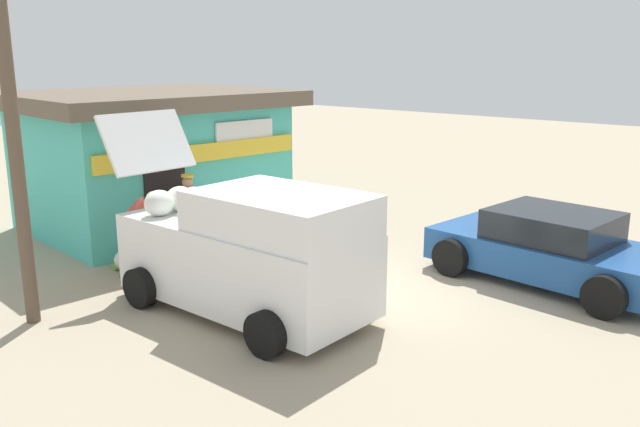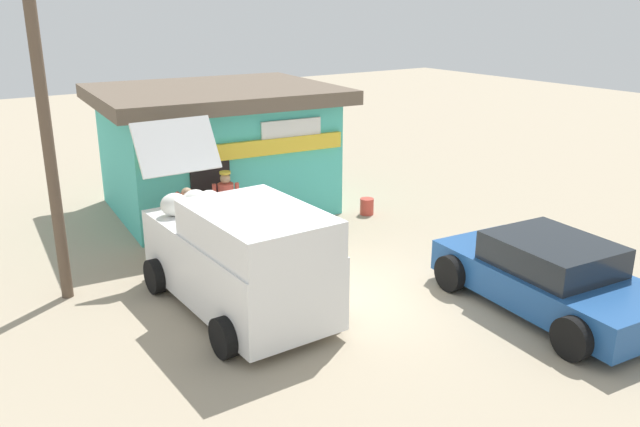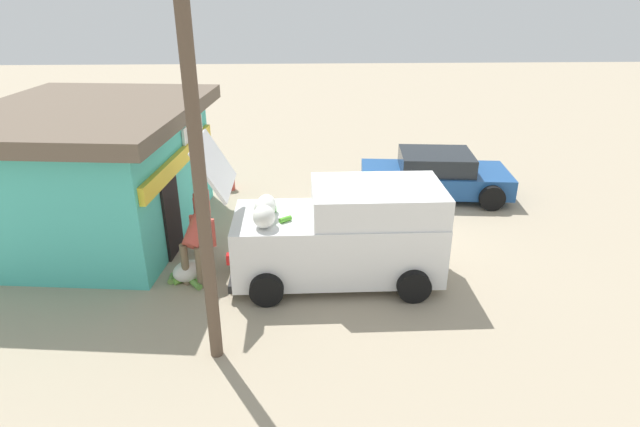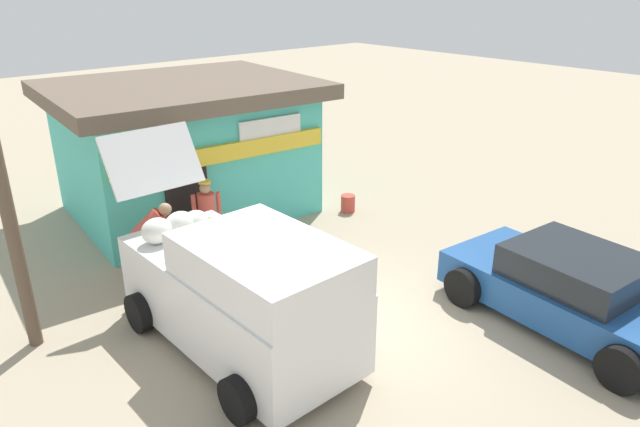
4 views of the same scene
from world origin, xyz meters
name	(u,v)px [view 4 (image 4 of 4)]	position (x,y,z in m)	size (l,w,h in m)	color
ground_plane	(348,318)	(0.00, 0.00, 0.00)	(60.00, 60.00, 0.00)	tan
storefront_bar	(186,146)	(0.52, 6.03, 1.58)	(6.11, 5.22, 3.06)	#4CC6B7
delivery_van	(240,291)	(-1.76, 0.49, 0.99)	(2.15, 4.61, 2.92)	white
parked_sedan	(572,289)	(2.62, -2.44, 0.60)	(2.50, 4.20, 1.26)	#1E4C8C
vendor_standing	(207,215)	(-0.52, 3.46, 0.93)	(0.54, 0.44, 1.64)	#4C4C51
customer_bending	(149,235)	(-1.80, 3.37, 0.91)	(0.79, 0.68, 1.49)	#726047
unloaded_banana_pile	(148,266)	(-1.80, 3.59, 0.19)	(0.82, 0.84, 0.42)	silver
paint_bucket	(348,203)	(3.28, 3.41, 0.20)	(0.34, 0.34, 0.41)	#BF3F33
utility_pole	(1,179)	(-4.11, 2.70, 2.68)	(0.20, 0.20, 5.35)	brown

